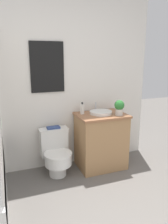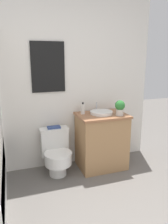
{
  "view_description": "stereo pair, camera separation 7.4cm",
  "coord_description": "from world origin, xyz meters",
  "px_view_note": "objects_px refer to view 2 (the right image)",
  "views": [
    {
      "loc": [
        -0.43,
        -0.89,
        1.55
      ],
      "look_at": [
        0.5,
        1.59,
        0.89
      ],
      "focal_mm": 35.0,
      "sensor_mm": 36.0,
      "label": 1
    },
    {
      "loc": [
        -0.37,
        -0.91,
        1.55
      ],
      "look_at": [
        0.5,
        1.59,
        0.89
      ],
      "focal_mm": 35.0,
      "sensor_mm": 36.0,
      "label": 2
    }
  ],
  "objects_px": {
    "toilet": "(56,152)",
    "potted_plant": "(120,107)",
    "soap_bottle": "(83,109)",
    "book_on_tank": "(54,127)",
    "sink": "(101,112)"
  },
  "relations": [
    {
      "from": "toilet",
      "to": "potted_plant",
      "type": "distance_m",
      "value": 1.05
    },
    {
      "from": "toilet",
      "to": "potted_plant",
      "type": "height_order",
      "value": "potted_plant"
    },
    {
      "from": "toilet",
      "to": "soap_bottle",
      "type": "xyz_separation_m",
      "value": [
        0.41,
        0.08,
        0.56
      ]
    },
    {
      "from": "toilet",
      "to": "soap_bottle",
      "type": "relative_size",
      "value": 3.7
    },
    {
      "from": "toilet",
      "to": "book_on_tank",
      "type": "distance_m",
      "value": 0.34
    },
    {
      "from": "sink",
      "to": "potted_plant",
      "type": "distance_m",
      "value": 0.27
    },
    {
      "from": "soap_bottle",
      "to": "book_on_tank",
      "type": "bearing_deg",
      "value": 174.54
    },
    {
      "from": "book_on_tank",
      "to": "soap_bottle",
      "type": "bearing_deg",
      "value": -5.46
    },
    {
      "from": "potted_plant",
      "to": "book_on_tank",
      "type": "distance_m",
      "value": 0.94
    },
    {
      "from": "sink",
      "to": "book_on_tank",
      "type": "distance_m",
      "value": 0.69
    },
    {
      "from": "sink",
      "to": "soap_bottle",
      "type": "xyz_separation_m",
      "value": [
        -0.24,
        0.08,
        0.05
      ]
    },
    {
      "from": "soap_bottle",
      "to": "book_on_tank",
      "type": "height_order",
      "value": "soap_bottle"
    },
    {
      "from": "soap_bottle",
      "to": "potted_plant",
      "type": "relative_size",
      "value": 0.79
    },
    {
      "from": "toilet",
      "to": "potted_plant",
      "type": "bearing_deg",
      "value": -10.61
    },
    {
      "from": "toilet",
      "to": "book_on_tank",
      "type": "bearing_deg",
      "value": 90.0
    }
  ]
}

